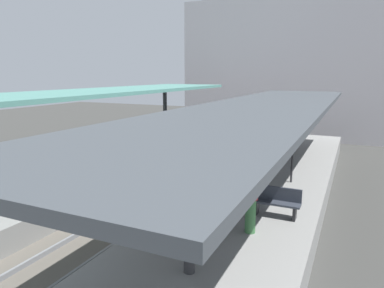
{
  "coord_description": "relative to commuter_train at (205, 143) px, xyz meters",
  "views": [
    {
      "loc": [
        6.69,
        -10.99,
        5.1
      ],
      "look_at": [
        -0.03,
        3.48,
        1.92
      ],
      "focal_mm": 32.88,
      "sensor_mm": 36.0,
      "label": 1
    }
  ],
  "objects": [
    {
      "name": "rail_far_side",
      "position": [
        0.72,
        -4.95,
        -1.46
      ],
      "size": [
        0.08,
        28.0,
        0.14
      ],
      "primitive_type": "cube",
      "color": "slate",
      "rests_on": "track_ballast"
    },
    {
      "name": "platform_left",
      "position": [
        -3.8,
        -4.95,
        -1.23
      ],
      "size": [
        4.4,
        28.0,
        1.0
      ],
      "primitive_type": "cube",
      "color": "gray",
      "rests_on": "ground_plane"
    },
    {
      "name": "passenger_near_bench",
      "position": [
        4.44,
        -7.46,
        0.16
      ],
      "size": [
        0.36,
        0.36,
        1.72
      ],
      "color": "#386B3D",
      "rests_on": "platform_right"
    },
    {
      "name": "ground_plane",
      "position": [
        0.0,
        -4.95,
        -1.73
      ],
      "size": [
        80.0,
        80.0,
        0.0
      ],
      "primitive_type": "plane",
      "color": "#383835"
    },
    {
      "name": "track_ballast",
      "position": [
        0.0,
        -4.95,
        -1.63
      ],
      "size": [
        3.2,
        28.0,
        0.2
      ],
      "primitive_type": "cube",
      "color": "#59544C",
      "rests_on": "ground_plane"
    },
    {
      "name": "platform_bench",
      "position": [
        4.83,
        -6.08,
        -0.26
      ],
      "size": [
        1.4,
        0.41,
        0.86
      ],
      "color": "black",
      "rests_on": "platform_right"
    },
    {
      "name": "platform_right",
      "position": [
        3.8,
        -4.95,
        -1.23
      ],
      "size": [
        4.4,
        28.0,
        1.0
      ],
      "primitive_type": "cube",
      "color": "gray",
      "rests_on": "ground_plane"
    },
    {
      "name": "commuter_train",
      "position": [
        0.0,
        0.0,
        0.0
      ],
      "size": [
        2.78,
        14.35,
        3.1
      ],
      "color": "#ADADB2",
      "rests_on": "track_ballast"
    },
    {
      "name": "litter_bin",
      "position": [
        2.2,
        -7.99,
        -0.33
      ],
      "size": [
        0.44,
        0.44,
        0.8
      ],
      "primitive_type": "cylinder",
      "color": "maroon",
      "rests_on": "platform_right"
    },
    {
      "name": "station_building_backdrop",
      "position": [
        1.99,
        15.05,
        3.77
      ],
      "size": [
        18.0,
        6.0,
        11.0
      ],
      "primitive_type": "cube",
      "color": "#B7B2B7",
      "rests_on": "ground_plane"
    },
    {
      "name": "platform_sign",
      "position": [
        4.68,
        -2.53,
        0.9
      ],
      "size": [
        0.9,
        0.08,
        2.21
      ],
      "color": "#262628",
      "rests_on": "platform_right"
    },
    {
      "name": "canopy_right",
      "position": [
        3.8,
        -3.55,
        2.21
      ],
      "size": [
        4.18,
        21.0,
        3.06
      ],
      "color": "#333335",
      "rests_on": "platform_right"
    },
    {
      "name": "rail_near_side",
      "position": [
        -0.72,
        -4.95,
        -1.46
      ],
      "size": [
        0.08,
        28.0,
        0.14
      ],
      "primitive_type": "cube",
      "color": "slate",
      "rests_on": "track_ballast"
    },
    {
      "name": "canopy_left",
      "position": [
        -3.8,
        -3.55,
        2.54
      ],
      "size": [
        4.18,
        21.0,
        3.39
      ],
      "color": "#333335",
      "rests_on": "platform_left"
    }
  ]
}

